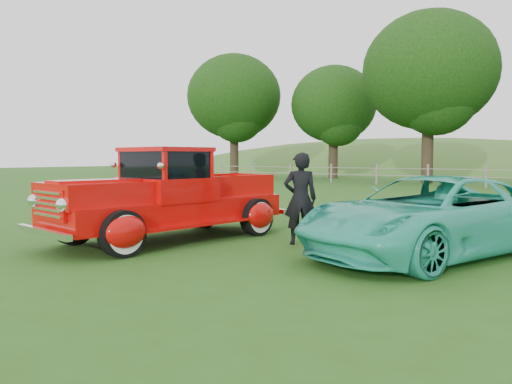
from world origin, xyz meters
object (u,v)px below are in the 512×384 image
Objects in this scene: red_pickup at (168,199)px; man at (300,199)px; tree_far_west at (234,97)px; tree_near_west at (429,71)px; tree_mid_west at (334,104)px; teal_sedan at (430,216)px.

man is (2.28, 1.11, 0.05)m from red_pickup.
red_pickup is at bearing -53.53° from tree_far_west.
tree_near_west is at bearing -3.58° from tree_far_west.
tree_mid_west is at bearing 118.81° from red_pickup.
red_pickup is 2.53m from man.
tree_far_west is at bearing 133.90° from red_pickup.
tree_mid_west is 29.66m from red_pickup.
red_pickup is 4.74m from teal_sedan.
teal_sedan is at bearing 24.31° from red_pickup.
tree_mid_west is 5.03× the size of man.
tree_far_west is 16.03m from tree_near_west.
tree_near_west is at bearing -20.56° from tree_mid_west.
red_pickup reaches higher than man.
tree_far_west is at bearing 176.42° from tree_near_west.
teal_sedan is (4.54, 1.38, -0.15)m from red_pickup.
tree_far_west is 5.90× the size of man.
man is (4.95, -23.15, -5.96)m from tree_near_west.
teal_sedan is at bearing -59.56° from tree_mid_west.
tree_far_west is at bearing 153.83° from teal_sedan.
teal_sedan is at bearing -72.51° from tree_near_west.
tree_near_west reaches higher than tree_mid_west.
red_pickup is at bearing -68.62° from tree_mid_west.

